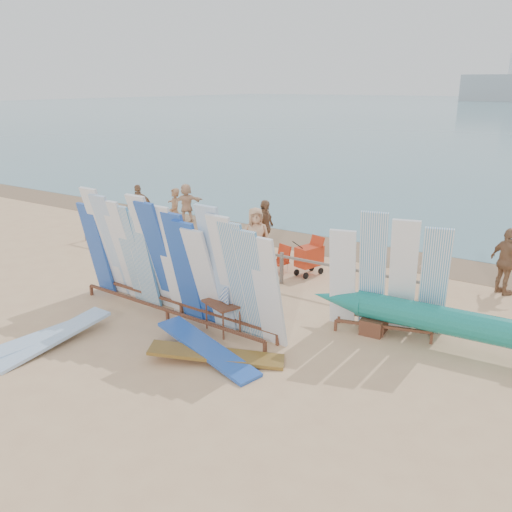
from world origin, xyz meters
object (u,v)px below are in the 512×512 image
Objects in this scene: beach_chair_left at (279,264)px; beachgoer_6 at (255,237)px; beachgoer_1 at (175,212)px; flat_board_d at (207,357)px; beachgoer_8 at (433,266)px; flat_board_a at (54,345)px; beachgoer_10 at (507,262)px; flat_board_b at (22,350)px; vendor_table at (223,316)px; beachgoer_11 at (186,203)px; stroller at (309,260)px; flat_board_c at (217,361)px; main_surfboard_rack at (172,265)px; beachgoer_4 at (264,228)px; beach_chair_right at (247,254)px; side_surfboard_rack at (388,279)px; beachgoer_extra_1 at (139,207)px; outrigger_canoe at (459,325)px.

beachgoer_6 is at bearing -163.04° from beach_chair_left.
beachgoer_6 is (4.30, -1.31, 0.03)m from beachgoer_1.
flat_board_d is 1.70× the size of beachgoer_8.
flat_board_d reaches higher than flat_board_a.
beachgoer_10 reaches higher than flat_board_a.
flat_board_d is at bearing 43.92° from flat_board_b.
vendor_table is 10.34m from beachgoer_11.
flat_board_a is 3.48× the size of beach_chair_left.
vendor_table is 0.64× the size of beachgoer_1.
flat_board_c is at bearing -64.93° from stroller.
main_surfboard_rack is 3.31× the size of beachgoer_4.
flat_board_b is 9.14m from beachgoer_1.
beach_chair_right is at bearing 104.30° from main_surfboard_rack.
beachgoer_6 is at bearing 36.95° from flat_board_d.
main_surfboard_rack is 6.68m from beachgoer_8.
beachgoer_4 is 1.02× the size of beachgoer_10.
beachgoer_10 is at bearing 11.76° from beach_chair_right.
beachgoer_4 is at bearing 101.48° from main_surfboard_rack.
main_surfboard_rack reaches higher than flat_board_c.
vendor_table is at bearing -108.75° from beachgoer_6.
stroller is at bearing -0.12° from beach_chair_right.
beachgoer_extra_1 is at bearing 146.96° from side_surfboard_rack.
outrigger_canoe reaches higher than flat_board_d.
beachgoer_4 is (0.74, 8.29, 0.91)m from flat_board_b.
side_surfboard_rack is 1.04× the size of flat_board_b.
beachgoer_4 reaches higher than beach_chair_left.
outrigger_canoe is at bearing -119.59° from beachgoer_4.
beachgoer_8 is (4.68, 4.73, -0.53)m from main_surfboard_rack.
flat_board_d is 8.30m from beachgoer_10.
side_surfboard_rack is 2.88m from beachgoer_8.
flat_board_d is at bearing -147.02° from outrigger_canoe.
beach_chair_left is 0.43× the size of beachgoer_4.
side_surfboard_rack is 9.92m from beachgoer_1.
beach_chair_right is 0.84m from beachgoer_6.
flat_board_c is at bearing -54.46° from beach_chair_left.
beachgoer_extra_1 is at bearing 142.53° from main_surfboard_rack.
beachgoer_6 reaches higher than flat_board_a.
beachgoer_1 is at bearing 127.12° from beachgoer_extra_1.
side_surfboard_rack is at bearing 25.80° from main_surfboard_rack.
vendor_table is at bearing -163.10° from side_surfboard_rack.
outrigger_canoe is at bearing 33.45° from flat_board_a.
outrigger_canoe is 3.72× the size of beachgoer_1.
beachgoer_1 is at bearing 143.74° from side_surfboard_rack.
main_surfboard_rack reaches higher than beachgoer_11.
side_surfboard_rack is 1.83× the size of beachgoer_11.
beach_chair_left is 0.45× the size of beachgoer_extra_1.
side_surfboard_rack is at bearing 40.05° from flat_board_a.
beachgoer_6 reaches higher than beachgoer_10.
vendor_table is at bearing 88.00° from beachgoer_10.
beach_chair_right is at bearing 48.78° from beachgoer_10.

